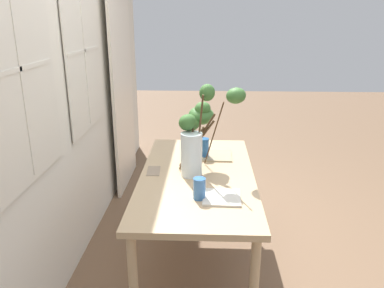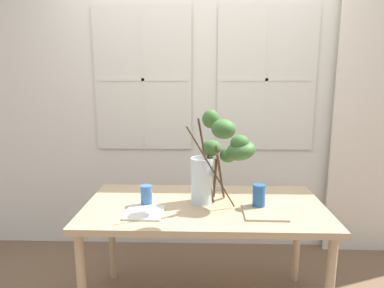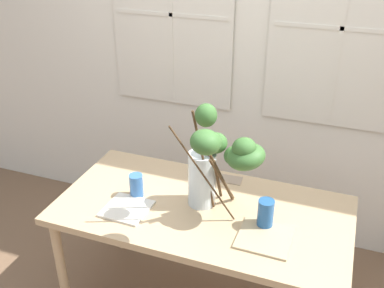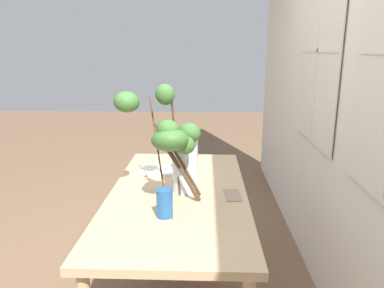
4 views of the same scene
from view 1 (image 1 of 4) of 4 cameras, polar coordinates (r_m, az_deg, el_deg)
ground at (r=3.02m, az=0.71°, el=-17.55°), size 14.00×14.00×0.00m
back_wall_with_windows at (r=2.65m, az=-20.74°, el=12.34°), size 5.40×0.14×3.09m
curtain_sheer_side at (r=4.10m, az=-10.37°, el=10.29°), size 0.87×0.03×2.42m
dining_table at (r=2.68m, az=0.77°, el=-5.92°), size 1.53×0.77×0.74m
vase_with_branches at (r=2.62m, az=1.08°, el=2.04°), size 0.45×0.50×0.62m
drinking_glass_blue_left at (r=2.28m, az=1.10°, el=-6.61°), size 0.07×0.07×0.13m
drinking_glass_blue_right at (r=2.94m, az=1.74°, el=-0.58°), size 0.08×0.08×0.15m
plate_square_left at (r=2.32m, az=4.42°, el=-7.88°), size 0.23×0.23×0.01m
plate_square_right at (r=2.98m, az=3.45°, el=-1.71°), size 0.26×0.26×0.01m
napkin_folded at (r=2.71m, az=-5.71°, el=-3.98°), size 0.18×0.10×0.00m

